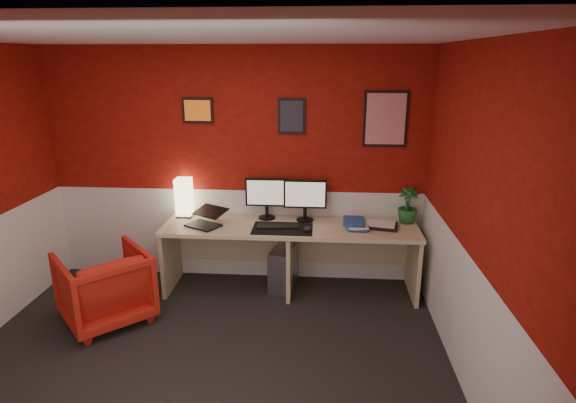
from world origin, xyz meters
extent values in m
cube|color=black|center=(0.00, 0.00, 0.00)|extent=(4.00, 3.50, 0.01)
cube|color=white|center=(0.00, 0.00, 2.50)|extent=(4.00, 3.50, 0.01)
cube|color=maroon|center=(0.00, 1.75, 1.25)|extent=(4.00, 0.01, 2.50)
cube|color=maroon|center=(0.00, -1.75, 1.25)|extent=(4.00, 0.01, 2.50)
cube|color=maroon|center=(2.00, 0.00, 1.25)|extent=(0.01, 3.50, 2.50)
cube|color=silver|center=(0.00, 1.75, 0.50)|extent=(4.00, 0.01, 1.00)
cube|color=silver|center=(2.00, 0.00, 0.50)|extent=(0.01, 3.50, 1.00)
cube|color=#CFB585|center=(0.61, 1.41, 0.36)|extent=(2.60, 0.65, 0.73)
cube|color=#FFE5B2|center=(-0.54, 1.63, 0.93)|extent=(0.16, 0.16, 0.40)
cube|color=black|center=(-0.27, 1.33, 0.84)|extent=(0.40, 0.36, 0.22)
cube|color=black|center=(0.34, 1.62, 1.02)|extent=(0.45, 0.06, 0.58)
cube|color=black|center=(0.75, 1.58, 1.02)|extent=(0.45, 0.06, 0.58)
cube|color=black|center=(0.54, 1.31, 0.73)|extent=(0.60, 0.38, 0.01)
cube|color=black|center=(0.49, 1.35, 0.74)|extent=(0.43, 0.17, 0.02)
cube|color=black|center=(0.78, 1.25, 0.75)|extent=(0.08, 0.11, 0.03)
imported|color=#224C9C|center=(1.19, 1.40, 0.74)|extent=(0.22, 0.28, 0.03)
imported|color=silver|center=(1.19, 1.38, 0.77)|extent=(0.20, 0.27, 0.02)
imported|color=#224C9C|center=(1.14, 1.42, 0.79)|extent=(0.22, 0.29, 0.03)
cube|color=black|center=(1.51, 1.44, 0.74)|extent=(0.39, 0.32, 0.03)
imported|color=#19591E|center=(1.81, 1.60, 0.91)|extent=(0.25, 0.25, 0.37)
cube|color=#99999E|center=(0.53, 1.49, 0.23)|extent=(0.30, 0.48, 0.45)
imported|color=red|center=(-1.07, 0.70, 0.34)|extent=(1.05, 1.05, 0.68)
cube|color=orange|center=(-0.37, 1.74, 1.85)|extent=(0.32, 0.02, 0.26)
cube|color=black|center=(0.60, 1.74, 1.80)|extent=(0.28, 0.02, 0.36)
cube|color=red|center=(1.55, 1.74, 1.78)|extent=(0.44, 0.02, 0.56)
camera|label=1|loc=(0.91, -3.10, 2.37)|focal=29.36mm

